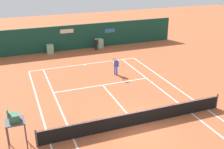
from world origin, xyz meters
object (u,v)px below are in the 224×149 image
(ball_kid_right_post, at_px, (96,43))
(umpire_chair, at_px, (14,121))
(tennis_ball_mid_court, at_px, (113,111))
(player_on_baseline, at_px, (116,65))

(ball_kid_right_post, bearing_deg, umpire_chair, 62.77)
(tennis_ball_mid_court, bearing_deg, ball_kid_right_post, 76.50)
(umpire_chair, distance_m, ball_kid_right_post, 18.12)
(umpire_chair, relative_size, ball_kid_right_post, 1.78)
(player_on_baseline, bearing_deg, umpire_chair, 56.11)
(player_on_baseline, height_order, ball_kid_right_post, player_on_baseline)
(player_on_baseline, xyz_separation_m, ball_kid_right_post, (0.66, 7.67, -0.12))
(ball_kid_right_post, bearing_deg, tennis_ball_mid_court, 80.76)
(umpire_chair, bearing_deg, tennis_ball_mid_court, 105.68)
(player_on_baseline, relative_size, tennis_ball_mid_court, 26.00)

